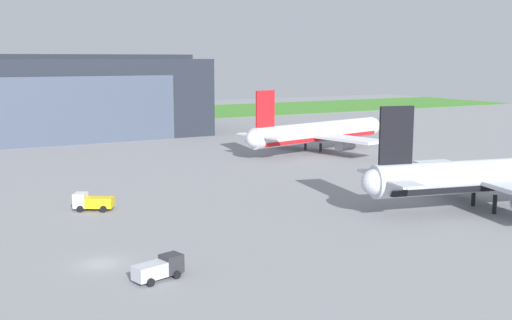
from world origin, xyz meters
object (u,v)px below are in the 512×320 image
airliner_far_left (318,133)px  ops_van (92,202)px  airliner_near_right (495,176)px  baggage_tug (159,268)px  maintenance_hangar (10,99)px

airliner_far_left → ops_van: size_ratio=7.16×
airliner_near_right → baggage_tug: bearing=-174.6°
airliner_near_right → ops_van: size_ratio=7.01×
airliner_near_right → baggage_tug: (-49.01, -4.61, -3.38)m
airliner_near_right → baggage_tug: 49.34m
maintenance_hangar → baggage_tug: bearing=-90.6°
maintenance_hangar → baggage_tug: maintenance_hangar is taller
ops_van → baggage_tug: size_ratio=1.08×
maintenance_hangar → airliner_far_left: bearing=-44.9°
maintenance_hangar → airliner_near_right: bearing=-66.6°
ops_van → baggage_tug: ops_van is taller
ops_van → airliner_far_left: bearing=28.0°
airliner_near_right → airliner_far_left: bearing=81.6°
ops_van → baggage_tug: 29.39m
maintenance_hangar → ops_van: bearing=-90.2°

